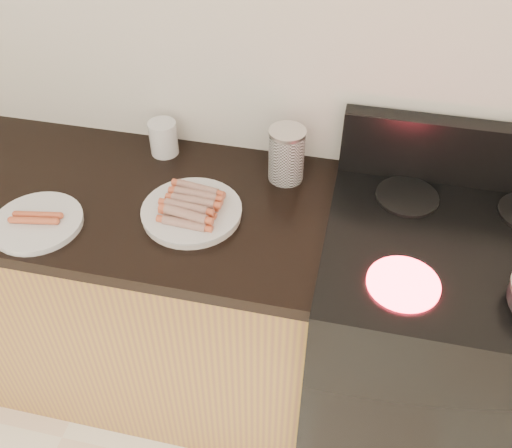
% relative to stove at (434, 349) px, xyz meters
% --- Properties ---
extents(wall_back, '(4.00, 0.04, 2.60)m').
position_rel_stove_xyz_m(wall_back, '(-0.78, 0.32, 0.84)').
color(wall_back, silver).
rests_on(wall_back, ground).
extents(cabinet_base, '(2.20, 0.59, 0.86)m').
position_rel_stove_xyz_m(cabinet_base, '(-1.48, 0.01, -0.03)').
color(cabinet_base, '#A77D32').
rests_on(cabinet_base, floor).
extents(stove, '(0.76, 0.65, 0.91)m').
position_rel_stove_xyz_m(stove, '(0.00, 0.00, 0.00)').
color(stove, black).
rests_on(stove, floor).
extents(stove_panel, '(0.76, 0.06, 0.20)m').
position_rel_stove_xyz_m(stove_panel, '(0.00, 0.28, 0.55)').
color(stove_panel, black).
rests_on(stove_panel, stove).
extents(burner_near_left, '(0.18, 0.18, 0.01)m').
position_rel_stove_xyz_m(burner_near_left, '(-0.17, -0.17, 0.46)').
color(burner_near_left, '#FF1E2D').
rests_on(burner_near_left, stove).
extents(burner_far_left, '(0.18, 0.18, 0.01)m').
position_rel_stove_xyz_m(burner_far_left, '(-0.17, 0.17, 0.46)').
color(burner_far_left, black).
rests_on(burner_far_left, stove).
extents(main_plate, '(0.37, 0.37, 0.02)m').
position_rel_stove_xyz_m(main_plate, '(-0.76, -0.03, 0.45)').
color(main_plate, white).
rests_on(main_plate, counter_slab).
extents(side_plate, '(0.31, 0.31, 0.02)m').
position_rel_stove_xyz_m(side_plate, '(-1.16, -0.16, 0.45)').
color(side_plate, white).
rests_on(side_plate, counter_slab).
extents(hotdog_pile, '(0.12, 0.18, 0.05)m').
position_rel_stove_xyz_m(hotdog_pile, '(-0.76, -0.03, 0.49)').
color(hotdog_pile, maroon).
rests_on(hotdog_pile, main_plate).
extents(plain_sausages, '(0.13, 0.06, 0.02)m').
position_rel_stove_xyz_m(plain_sausages, '(-1.16, -0.16, 0.47)').
color(plain_sausages, '#B06349').
rests_on(plain_sausages, side_plate).
extents(canister, '(0.11, 0.11, 0.17)m').
position_rel_stove_xyz_m(canister, '(-0.53, 0.20, 0.53)').
color(canister, white).
rests_on(canister, counter_slab).
extents(mug, '(0.10, 0.10, 0.11)m').
position_rel_stove_xyz_m(mug, '(-0.93, 0.24, 0.50)').
color(mug, white).
rests_on(mug, counter_slab).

